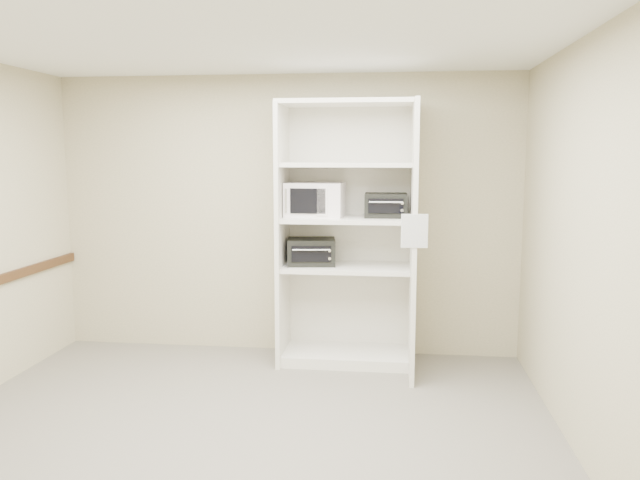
# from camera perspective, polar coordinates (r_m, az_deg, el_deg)

# --- Properties ---
(floor) EXTENTS (4.50, 4.00, 0.01)m
(floor) POSITION_cam_1_polar(r_m,az_deg,el_deg) (4.55, -7.54, -17.48)
(floor) COLOR #696359
(floor) RESTS_ON ground
(ceiling) EXTENTS (4.50, 4.00, 0.01)m
(ceiling) POSITION_cam_1_polar(r_m,az_deg,el_deg) (4.19, -8.24, 18.18)
(ceiling) COLOR white
(wall_back) EXTENTS (4.50, 0.02, 2.70)m
(wall_back) POSITION_cam_1_polar(r_m,az_deg,el_deg) (6.10, -3.13, 2.26)
(wall_back) COLOR #C1B291
(wall_back) RESTS_ON ground
(wall_front) EXTENTS (4.50, 0.02, 2.70)m
(wall_front) POSITION_cam_1_polar(r_m,az_deg,el_deg) (2.32, -20.55, -7.49)
(wall_front) COLOR #C1B291
(wall_front) RESTS_ON ground
(wall_right) EXTENTS (0.02, 4.00, 2.70)m
(wall_right) POSITION_cam_1_polar(r_m,az_deg,el_deg) (4.20, 23.34, -0.92)
(wall_right) COLOR #C1B291
(wall_right) RESTS_ON ground
(shelving_unit) EXTENTS (1.24, 0.92, 2.42)m
(shelving_unit) POSITION_cam_1_polar(r_m,az_deg,el_deg) (5.76, 2.92, -0.27)
(shelving_unit) COLOR silver
(shelving_unit) RESTS_ON floor
(microwave) EXTENTS (0.54, 0.43, 0.31)m
(microwave) POSITION_cam_1_polar(r_m,az_deg,el_deg) (5.79, -0.43, 3.73)
(microwave) COLOR white
(microwave) RESTS_ON shelving_unit
(toaster_oven_upper) EXTENTS (0.39, 0.29, 0.22)m
(toaster_oven_upper) POSITION_cam_1_polar(r_m,az_deg,el_deg) (5.74, 6.03, 3.18)
(toaster_oven_upper) COLOR black
(toaster_oven_upper) RESTS_ON shelving_unit
(toaster_oven_lower) EXTENTS (0.48, 0.38, 0.24)m
(toaster_oven_lower) POSITION_cam_1_polar(r_m,az_deg,el_deg) (5.82, -0.79, -1.07)
(toaster_oven_lower) COLOR black
(toaster_oven_lower) RESTS_ON shelving_unit
(paper_sign) EXTENTS (0.21, 0.03, 0.27)m
(paper_sign) POSITION_cam_1_polar(r_m,az_deg,el_deg) (5.10, 8.63, 0.82)
(paper_sign) COLOR white
(paper_sign) RESTS_ON shelving_unit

